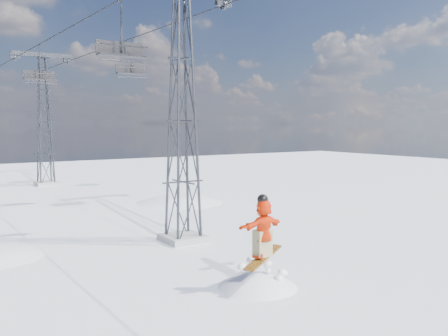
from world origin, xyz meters
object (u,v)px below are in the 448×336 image
(lift_tower_far, at_px, (44,123))
(lift_tower_near, at_px, (182,122))
(lift_chair_near, at_px, (121,50))
(snowboarder_jump, at_px, (257,334))

(lift_tower_far, bearing_deg, lift_tower_near, -90.00)
(lift_tower_near, xyz_separation_m, lift_tower_far, (0.00, 25.00, 0.00))
(lift_chair_near, bearing_deg, lift_tower_near, -36.01)
(lift_tower_far, xyz_separation_m, snowboarder_jump, (-1.04, -32.01, -7.07))
(snowboarder_jump, bearing_deg, lift_tower_near, 81.53)
(lift_tower_near, relative_size, lift_tower_far, 1.00)
(snowboarder_jump, bearing_deg, lift_tower_far, 88.13)
(lift_tower_near, bearing_deg, lift_chair_near, 143.99)
(lift_tower_near, distance_m, snowboarder_jump, 10.01)
(lift_tower_far, distance_m, snowboarder_jump, 32.80)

